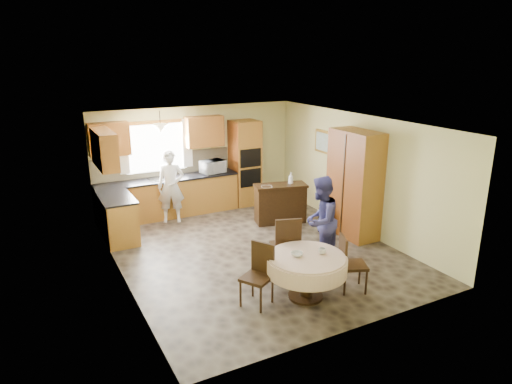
{
  "coord_description": "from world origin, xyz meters",
  "views": [
    {
      "loc": [
        -3.77,
        -7.26,
        3.69
      ],
      "look_at": [
        0.2,
        0.3,
        1.08
      ],
      "focal_mm": 32.0,
      "sensor_mm": 36.0,
      "label": 1
    }
  ],
  "objects": [
    {
      "name": "chair_right",
      "position": [
        0.63,
        -2.08,
        0.52
      ],
      "size": [
        0.53,
        0.53,
        0.93
      ],
      "rotation": [
        0.0,
        0.0,
        1.17
      ],
      "color": "#36220E",
      "rests_on": "floor"
    },
    {
      "name": "wall_cab_side",
      "position": [
        -2.33,
        1.8,
        1.91
      ],
      "size": [
        0.33,
        1.2,
        0.72
      ],
      "primitive_type": "cube",
      "color": "#B26F2C",
      "rests_on": "wall_left"
    },
    {
      "name": "base_cab_back",
      "position": [
        -0.85,
        2.7,
        0.44
      ],
      "size": [
        3.3,
        0.6,
        0.88
      ],
      "primitive_type": "cube",
      "color": "gold",
      "rests_on": "floor"
    },
    {
      "name": "wall_right",
      "position": [
        2.5,
        0.0,
        1.25
      ],
      "size": [
        0.02,
        6.0,
        2.5
      ],
      "primitive_type": "cube",
      "color": "beige",
      "rests_on": "floor"
    },
    {
      "name": "counter_back",
      "position": [
        -0.85,
        2.7,
        0.9
      ],
      "size": [
        3.3,
        0.64,
        0.04
      ],
      "primitive_type": "cube",
      "color": "black",
      "rests_on": "base_cab_back"
    },
    {
      "name": "oven_tower",
      "position": [
        1.15,
        2.69,
        1.06
      ],
      "size": [
        0.66,
        0.62,
        2.12
      ],
      "primitive_type": "cube",
      "color": "gold",
      "rests_on": "floor"
    },
    {
      "name": "chair_back",
      "position": [
        0.01,
        -1.18,
        0.6
      ],
      "size": [
        0.59,
        0.59,
        1.08
      ],
      "rotation": [
        0.0,
        0.0,
        2.83
      ],
      "color": "#36220E",
      "rests_on": "floor"
    },
    {
      "name": "bowl_table",
      "position": [
        -0.24,
        -1.9,
        0.74
      ],
      "size": [
        0.23,
        0.23,
        0.06
      ],
      "primitive_type": "imported",
      "rotation": [
        0.0,
        0.0,
        -0.3
      ],
      "color": "#B2B2B2",
      "rests_on": "dining_table"
    },
    {
      "name": "curtain_left",
      "position": [
        -1.75,
        2.93,
        1.65
      ],
      "size": [
        0.22,
        0.02,
        1.15
      ],
      "primitive_type": "cube",
      "color": "white",
      "rests_on": "wall_back"
    },
    {
      "name": "bowl_sideboard",
      "position": [
        0.9,
        1.12,
        0.86
      ],
      "size": [
        0.31,
        0.31,
        0.06
      ],
      "primitive_type": "imported",
      "rotation": [
        0.0,
        0.0,
        -0.4
      ],
      "color": "#B2B2B2",
      "rests_on": "sideboard"
    },
    {
      "name": "wall_cab_left",
      "position": [
        -2.05,
        2.83,
        1.91
      ],
      "size": [
        0.85,
        0.33,
        0.72
      ],
      "primitive_type": "cube",
      "color": "#B26F2C",
      "rests_on": "wall_back"
    },
    {
      "name": "space_heater",
      "position": [
        1.91,
        0.17,
        0.27
      ],
      "size": [
        0.47,
        0.4,
        0.55
      ],
      "primitive_type": "cube",
      "rotation": [
        0.0,
        0.0,
        0.35
      ],
      "color": "black",
      "rests_on": "floor"
    },
    {
      "name": "window",
      "position": [
        -1.0,
        2.98,
        1.6
      ],
      "size": [
        1.4,
        0.03,
        1.1
      ],
      "primitive_type": "cube",
      "color": "white",
      "rests_on": "wall_back"
    },
    {
      "name": "wall_cab_right",
      "position": [
        0.15,
        2.83,
        1.91
      ],
      "size": [
        0.9,
        0.33,
        0.72
      ],
      "primitive_type": "cube",
      "color": "#B26F2C",
      "rests_on": "wall_back"
    },
    {
      "name": "person_sink",
      "position": [
        -0.9,
        2.3,
        0.82
      ],
      "size": [
        0.7,
        0.57,
        1.65
      ],
      "primitive_type": "imported",
      "rotation": [
        0.0,
        0.0,
        -0.32
      ],
      "color": "silver",
      "rests_on": "floor"
    },
    {
      "name": "oven_upper",
      "position": [
        1.15,
        2.38,
        1.25
      ],
      "size": [
        0.56,
        0.01,
        0.45
      ],
      "primitive_type": "cube",
      "color": "black",
      "rests_on": "oven_tower"
    },
    {
      "name": "microwave",
      "position": [
        0.26,
        2.65,
        1.07
      ],
      "size": [
        0.62,
        0.48,
        0.31
      ],
      "primitive_type": "imported",
      "rotation": [
        0.0,
        0.0,
        0.2
      ],
      "color": "silver",
      "rests_on": "counter_back"
    },
    {
      "name": "bottle_sideboard",
      "position": [
        1.52,
        1.12,
        0.98
      ],
      "size": [
        0.13,
        0.13,
        0.3
      ],
      "primitive_type": "imported",
      "rotation": [
        0.0,
        0.0,
        0.1
      ],
      "color": "silver",
      "rests_on": "sideboard"
    },
    {
      "name": "base_cab_left",
      "position": [
        -2.2,
        1.8,
        0.44
      ],
      "size": [
        0.6,
        1.2,
        0.88
      ],
      "primitive_type": "cube",
      "color": "gold",
      "rests_on": "floor"
    },
    {
      "name": "cup_table",
      "position": [
        0.15,
        -2.0,
        0.76
      ],
      "size": [
        0.12,
        0.12,
        0.09
      ],
      "primitive_type": "imported",
      "rotation": [
        0.0,
        0.0,
        -0.08
      ],
      "color": "#B2B2B2",
      "rests_on": "dining_table"
    },
    {
      "name": "backsplash",
      "position": [
        -0.85,
        2.99,
        1.18
      ],
      "size": [
        3.3,
        0.02,
        0.55
      ],
      "primitive_type": "cube",
      "color": "tan",
      "rests_on": "wall_back"
    },
    {
      "name": "cupboard",
      "position": [
        2.22,
        -0.23,
        1.11
      ],
      "size": [
        0.58,
        1.16,
        2.22
      ],
      "primitive_type": "cube",
      "color": "gold",
      "rests_on": "floor"
    },
    {
      "name": "wall_left",
      "position": [
        -2.5,
        0.0,
        1.25
      ],
      "size": [
        0.02,
        6.0,
        2.5
      ],
      "primitive_type": "cube",
      "color": "beige",
      "rests_on": "floor"
    },
    {
      "name": "wall_back",
      "position": [
        0.0,
        3.0,
        1.25
      ],
      "size": [
        5.0,
        0.02,
        2.5
      ],
      "primitive_type": "cube",
      "color": "beige",
      "rests_on": "floor"
    },
    {
      "name": "counter_left",
      "position": [
        -2.2,
        1.8,
        0.9
      ],
      "size": [
        0.64,
        1.2,
        0.04
      ],
      "primitive_type": "cube",
      "color": "black",
      "rests_on": "base_cab_left"
    },
    {
      "name": "wall_front",
      "position": [
        0.0,
        -3.0,
        1.25
      ],
      "size": [
        5.0,
        0.02,
        2.5
      ],
      "primitive_type": "cube",
      "color": "beige",
      "rests_on": "floor"
    },
    {
      "name": "pendant",
      "position": [
        -1.0,
        2.5,
        2.12
      ],
      "size": [
        0.36,
        0.36,
        0.18
      ],
      "primitive_type": "cone",
      "rotation": [
        3.14,
        0.0,
        0.0
      ],
      "color": "beige",
      "rests_on": "ceiling"
    },
    {
      "name": "chair_left",
      "position": [
        -0.82,
        -1.75,
        0.53
      ],
      "size": [
        0.57,
        0.57,
        0.95
      ],
      "rotation": [
        0.0,
        0.0,
        -1.02
      ],
      "color": "#36220E",
      "rests_on": "floor"
    },
    {
      "name": "sideboard",
      "position": [
        1.26,
        1.12,
        0.41
      ],
      "size": [
        1.24,
        0.75,
        0.83
      ],
      "primitive_type": "cube",
      "rotation": [
        0.0,
        0.0,
        -0.25
      ],
      "color": "#36220E",
      "rests_on": "floor"
    },
    {
      "name": "framed_picture",
      "position": [
        2.47,
        1.23,
        1.72
      ],
      "size": [
        0.06,
        0.63,
        0.52
      ],
      "color": "gold",
      "rests_on": "wall_right"
    },
    {
      "name": "dining_table",
      "position": [
        -0.1,
        -1.96,
        0.55
      ],
      "size": [
        1.25,
        1.25,
        0.71
      ],
      "color": "#36220E",
      "rests_on": "floor"
    },
    {
      "name": "curtain_right",
      "position": [
        -0.25,
        2.93,
        1.65
      ],
      "size": [
        0.22,
        0.02,
        1.15
      ],
      "primitive_type": "cube",
      "color": "white",
      "rests_on": "wall_back"
    },
    {
      "name": "floor",
      "position": [
        0.0,
        0.0,
        0.0
      ],
      "size": [
        5.0,
        6.0,
        0.01
      ],
      "primitive_type": "cube",
      "color": "brown",
      "rests_on": "ground"
    },
    {
      "name": "person_dining",
      "position": [
        0.8,
        -1.04,
        0.82
      ],
      "size": [
        1.01,
        0.95,
        1.64
      ],
      "primitive_type": "imported",
      "rotation": [
        0.0,
        0.0,
        3.7
      ],
      "color": "#3A3A7E",
      "rests_on": "floor"
    },
    {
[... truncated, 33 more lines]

